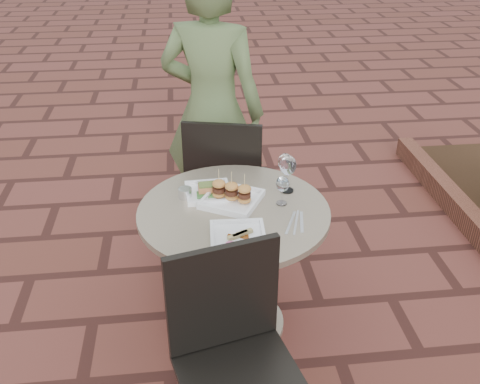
{
  "coord_description": "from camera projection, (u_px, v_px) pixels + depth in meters",
  "views": [
    {
      "loc": [
        -0.28,
        -2.22,
        2.05
      ],
      "look_at": [
        -0.05,
        -0.11,
        0.82
      ],
      "focal_mm": 40.0,
      "sensor_mm": 36.0,
      "label": 1
    }
  ],
  "objects": [
    {
      "name": "ground",
      "position": [
        246.0,
        309.0,
        2.96
      ],
      "size": [
        60.0,
        60.0,
        0.0
      ],
      "primitive_type": "plane",
      "color": "#582922",
      "rests_on": "ground"
    },
    {
      "name": "cafe_table",
      "position": [
        234.0,
        252.0,
        2.61
      ],
      "size": [
        0.9,
        0.9,
        0.73
      ],
      "color": "gray",
      "rests_on": "ground"
    },
    {
      "name": "chair_far",
      "position": [
        225.0,
        177.0,
        3.14
      ],
      "size": [
        0.53,
        0.53,
        0.93
      ],
      "rotation": [
        0.0,
        0.0,
        2.91
      ],
      "color": "black",
      "rests_on": "ground"
    },
    {
      "name": "chair_near",
      "position": [
        233.0,
        345.0,
        2.0
      ],
      "size": [
        0.53,
        0.53,
        0.93
      ],
      "rotation": [
        0.0,
        0.0,
        0.24
      ],
      "color": "black",
      "rests_on": "ground"
    },
    {
      "name": "diner",
      "position": [
        212.0,
        111.0,
        3.19
      ],
      "size": [
        0.75,
        0.63,
        1.74
      ],
      "primitive_type": "imported",
      "rotation": [
        0.0,
        0.0,
        2.74
      ],
      "color": "#4D6235",
      "rests_on": "ground"
    },
    {
      "name": "plate_salmon",
      "position": [
        208.0,
        191.0,
        2.6
      ],
      "size": [
        0.23,
        0.23,
        0.06
      ],
      "rotation": [
        0.0,
        0.0,
        0.05
      ],
      "color": "white",
      "rests_on": "cafe_table"
    },
    {
      "name": "plate_sliders",
      "position": [
        232.0,
        195.0,
        2.53
      ],
      "size": [
        0.34,
        0.34,
        0.16
      ],
      "rotation": [
        0.0,
        0.0,
        -0.5
      ],
      "color": "white",
      "rests_on": "cafe_table"
    },
    {
      "name": "plate_tuna",
      "position": [
        238.0,
        236.0,
        2.27
      ],
      "size": [
        0.24,
        0.24,
        0.03
      ],
      "rotation": [
        0.0,
        0.0,
        -0.04
      ],
      "color": "white",
      "rests_on": "cafe_table"
    },
    {
      "name": "wine_glass_right",
      "position": [
        282.0,
        185.0,
        2.48
      ],
      "size": [
        0.06,
        0.06,
        0.15
      ],
      "color": "white",
      "rests_on": "cafe_table"
    },
    {
      "name": "wine_glass_mid",
      "position": [
        285.0,
        163.0,
        2.64
      ],
      "size": [
        0.07,
        0.07,
        0.17
      ],
      "color": "white",
      "rests_on": "cafe_table"
    },
    {
      "name": "wine_glass_far",
      "position": [
        288.0,
        166.0,
        2.57
      ],
      "size": [
        0.08,
        0.08,
        0.19
      ],
      "color": "white",
      "rests_on": "cafe_table"
    },
    {
      "name": "steel_ramekin",
      "position": [
        185.0,
        193.0,
        2.57
      ],
      "size": [
        0.07,
        0.07,
        0.05
      ],
      "primitive_type": "cylinder",
      "rotation": [
        0.0,
        0.0,
        -0.13
      ],
      "color": "silver",
      "rests_on": "cafe_table"
    },
    {
      "name": "cutlery_set",
      "position": [
        296.0,
        222.0,
        2.39
      ],
      "size": [
        0.14,
        0.22,
        0.0
      ],
      "primitive_type": null,
      "rotation": [
        0.0,
        0.0,
        -0.26
      ],
      "color": "silver",
      "rests_on": "cafe_table"
    }
  ]
}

